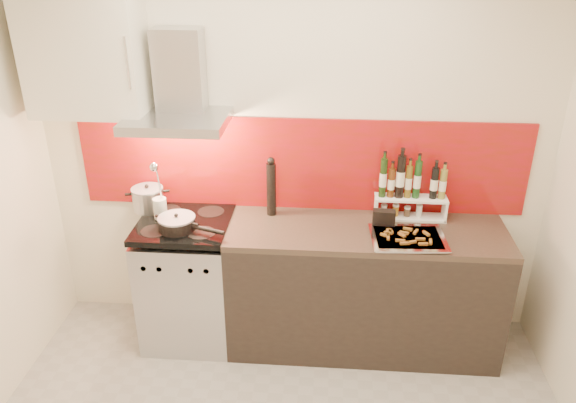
# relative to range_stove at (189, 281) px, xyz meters

# --- Properties ---
(back_wall) EXTENTS (3.40, 0.02, 2.60)m
(back_wall) POSITION_rel_range_stove_xyz_m (0.70, 0.30, 0.86)
(back_wall) COLOR silver
(back_wall) RESTS_ON ground
(backsplash) EXTENTS (3.00, 0.02, 0.64)m
(backsplash) POSITION_rel_range_stove_xyz_m (0.75, 0.29, 0.78)
(backsplash) COLOR maroon
(backsplash) RESTS_ON back_wall
(range_stove) EXTENTS (0.60, 0.60, 0.91)m
(range_stove) POSITION_rel_range_stove_xyz_m (0.00, 0.00, 0.00)
(range_stove) COLOR #B7B7BA
(range_stove) RESTS_ON ground
(counter) EXTENTS (1.80, 0.60, 0.90)m
(counter) POSITION_rel_range_stove_xyz_m (1.20, 0.00, 0.01)
(counter) COLOR black
(counter) RESTS_ON ground
(range_hood) EXTENTS (0.62, 0.50, 0.61)m
(range_hood) POSITION_rel_range_stove_xyz_m (0.00, 0.14, 1.30)
(range_hood) COLOR #B7B7BA
(range_hood) RESTS_ON back_wall
(upper_cabinet) EXTENTS (0.70, 0.35, 0.72)m
(upper_cabinet) POSITION_rel_range_stove_xyz_m (-0.55, 0.13, 1.51)
(upper_cabinet) COLOR silver
(upper_cabinet) RESTS_ON back_wall
(stock_pot) EXTENTS (0.21, 0.21, 0.18)m
(stock_pot) POSITION_rel_range_stove_xyz_m (-0.28, 0.16, 0.55)
(stock_pot) COLOR #B7B7BA
(stock_pot) RESTS_ON range_stove
(saute_pan) EXTENTS (0.45, 0.24, 0.11)m
(saute_pan) POSITION_rel_range_stove_xyz_m (-0.01, -0.11, 0.51)
(saute_pan) COLOR black
(saute_pan) RESTS_ON range_stove
(utensil_jar) EXTENTS (0.09, 0.13, 0.43)m
(utensil_jar) POSITION_rel_range_stove_xyz_m (-0.16, 0.03, 0.59)
(utensil_jar) COLOR silver
(utensil_jar) RESTS_ON range_stove
(pepper_mill) EXTENTS (0.06, 0.06, 0.41)m
(pepper_mill) POSITION_rel_range_stove_xyz_m (0.56, 0.17, 0.66)
(pepper_mill) COLOR black
(pepper_mill) RESTS_ON counter
(step_shelf) EXTENTS (0.47, 0.13, 0.44)m
(step_shelf) POSITION_rel_range_stove_xyz_m (1.47, 0.19, 0.65)
(step_shelf) COLOR white
(step_shelf) RESTS_ON counter
(caddy_box) EXTENTS (0.15, 0.07, 0.12)m
(caddy_box) POSITION_rel_range_stove_xyz_m (1.30, 0.04, 0.52)
(caddy_box) COLOR black
(caddy_box) RESTS_ON counter
(baking_tray) EXTENTS (0.48, 0.38, 0.03)m
(baking_tray) POSITION_rel_range_stove_xyz_m (1.44, -0.12, 0.47)
(baking_tray) COLOR silver
(baking_tray) RESTS_ON counter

